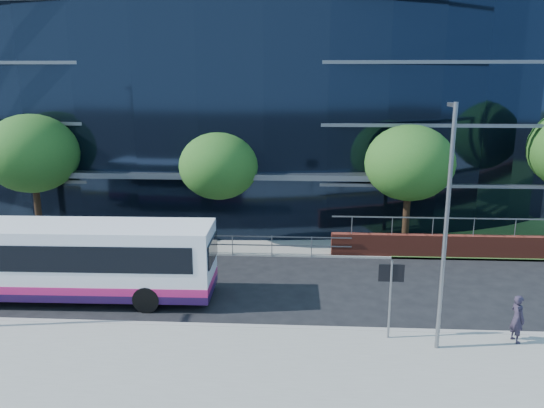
# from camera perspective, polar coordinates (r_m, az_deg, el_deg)

# --- Properties ---
(ground) EXTENTS (200.00, 200.00, 0.00)m
(ground) POSITION_cam_1_polar(r_m,az_deg,el_deg) (20.50, -1.18, -12.12)
(ground) COLOR black
(ground) RESTS_ON ground
(pavement_near) EXTENTS (80.00, 8.00, 0.15)m
(pavement_near) POSITION_cam_1_polar(r_m,az_deg,el_deg) (16.12, -2.65, -19.57)
(pavement_near) COLOR gray
(pavement_near) RESTS_ON ground
(kerb) EXTENTS (80.00, 0.25, 0.16)m
(kerb) POSITION_cam_1_polar(r_m,az_deg,el_deg) (19.57, -1.41, -13.17)
(kerb) COLOR gray
(kerb) RESTS_ON ground
(yellow_line_outer) EXTENTS (80.00, 0.08, 0.01)m
(yellow_line_outer) POSITION_cam_1_polar(r_m,az_deg,el_deg) (19.78, -1.36, -13.10)
(yellow_line_outer) COLOR gold
(yellow_line_outer) RESTS_ON ground
(yellow_line_inner) EXTENTS (80.00, 0.08, 0.01)m
(yellow_line_inner) POSITION_cam_1_polar(r_m,az_deg,el_deg) (19.92, -1.33, -12.91)
(yellow_line_inner) COLOR gold
(yellow_line_inner) RESTS_ON ground
(far_forecourt) EXTENTS (50.00, 8.00, 0.10)m
(far_forecourt) POSITION_cam_1_polar(r_m,az_deg,el_deg) (31.62, -10.52, -2.91)
(far_forecourt) COLOR gray
(far_forecourt) RESTS_ON ground
(glass_office) EXTENTS (44.00, 23.10, 16.00)m
(glass_office) POSITION_cam_1_polar(r_m,az_deg,el_deg) (39.66, -4.74, 12.23)
(glass_office) COLOR black
(glass_office) RESTS_ON ground
(guard_railings) EXTENTS (24.00, 0.05, 1.10)m
(guard_railings) POSITION_cam_1_polar(r_m,az_deg,el_deg) (28.30, -16.44, -3.57)
(guard_railings) COLOR slate
(guard_railings) RESTS_ON ground
(apartment_block) EXTENTS (60.00, 42.00, 30.00)m
(apartment_block) POSITION_cam_1_polar(r_m,az_deg,el_deg) (81.59, 26.08, 13.78)
(apartment_block) COLOR #2D511E
(apartment_block) RESTS_ON ground
(street_sign) EXTENTS (0.85, 0.09, 2.80)m
(street_sign) POSITION_cam_1_polar(r_m,az_deg,el_deg) (18.38, 12.67, -8.28)
(street_sign) COLOR slate
(street_sign) RESTS_ON pavement_near
(tree_far_a) EXTENTS (4.95, 4.95, 6.98)m
(tree_far_a) POSITION_cam_1_polar(r_m,az_deg,el_deg) (31.27, -24.40, 4.96)
(tree_far_a) COLOR black
(tree_far_a) RESTS_ON ground
(tree_far_b) EXTENTS (4.29, 4.29, 6.05)m
(tree_far_b) POSITION_cam_1_polar(r_m,az_deg,el_deg) (28.66, -5.74, 4.10)
(tree_far_b) COLOR black
(tree_far_b) RESTS_ON ground
(tree_far_c) EXTENTS (4.62, 4.62, 6.51)m
(tree_far_c) POSITION_cam_1_polar(r_m,az_deg,el_deg) (28.31, 14.56, 4.28)
(tree_far_c) COLOR black
(tree_far_c) RESTS_ON ground
(tree_dist_e) EXTENTS (4.62, 4.62, 6.51)m
(tree_dist_e) POSITION_cam_1_polar(r_m,az_deg,el_deg) (62.76, 24.61, 8.36)
(tree_dist_e) COLOR black
(tree_dist_e) RESTS_ON ground
(streetlight_east) EXTENTS (0.15, 0.77, 8.00)m
(streetlight_east) POSITION_cam_1_polar(r_m,az_deg,el_deg) (17.44, 18.23, -1.90)
(streetlight_east) COLOR slate
(streetlight_east) RESTS_ON pavement_near
(city_bus) EXTENTS (11.63, 2.88, 3.13)m
(city_bus) POSITION_cam_1_polar(r_m,az_deg,el_deg) (23.00, -20.57, -5.65)
(city_bus) COLOR white
(city_bus) RESTS_ON ground
(pedestrian) EXTENTS (0.55, 0.69, 1.65)m
(pedestrian) POSITION_cam_1_polar(r_m,az_deg,el_deg) (19.96, 24.88, -11.11)
(pedestrian) COLOR #272131
(pedestrian) RESTS_ON pavement_near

